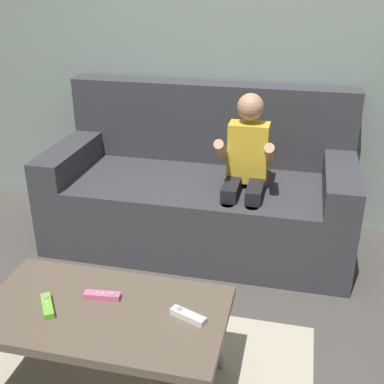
{
  "coord_description": "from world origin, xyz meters",
  "views": [
    {
      "loc": [
        0.43,
        -1.53,
        1.54
      ],
      "look_at": [
        -0.04,
        0.46,
        0.6
      ],
      "focal_mm": 45.67,
      "sensor_mm": 36.0,
      "label": 1
    }
  ],
  "objects_px": {
    "game_remote_white_near_edge": "(188,316)",
    "game_remote_pink_far_corner": "(102,296)",
    "game_remote_lime_center": "(47,306)",
    "couch": "(201,192)",
    "coffee_table": "(104,317)",
    "person_seated_on_couch": "(246,171)"
  },
  "relations": [
    {
      "from": "couch",
      "to": "game_remote_white_near_edge",
      "type": "height_order",
      "value": "couch"
    },
    {
      "from": "person_seated_on_couch",
      "to": "game_remote_white_near_edge",
      "type": "height_order",
      "value": "person_seated_on_couch"
    },
    {
      "from": "person_seated_on_couch",
      "to": "game_remote_white_near_edge",
      "type": "bearing_deg",
      "value": -93.26
    },
    {
      "from": "person_seated_on_couch",
      "to": "game_remote_pink_far_corner",
      "type": "bearing_deg",
      "value": -111.64
    },
    {
      "from": "coffee_table",
      "to": "game_remote_pink_far_corner",
      "type": "height_order",
      "value": "game_remote_pink_far_corner"
    },
    {
      "from": "game_remote_white_near_edge",
      "to": "person_seated_on_couch",
      "type": "bearing_deg",
      "value": 86.74
    },
    {
      "from": "game_remote_lime_center",
      "to": "game_remote_white_near_edge",
      "type": "bearing_deg",
      "value": 6.83
    },
    {
      "from": "game_remote_white_near_edge",
      "to": "game_remote_pink_far_corner",
      "type": "distance_m",
      "value": 0.35
    },
    {
      "from": "couch",
      "to": "person_seated_on_couch",
      "type": "xyz_separation_m",
      "value": [
        0.28,
        -0.18,
        0.24
      ]
    },
    {
      "from": "game_remote_lime_center",
      "to": "person_seated_on_couch",
      "type": "bearing_deg",
      "value": 62.76
    },
    {
      "from": "game_remote_lime_center",
      "to": "game_remote_pink_far_corner",
      "type": "height_order",
      "value": "same"
    },
    {
      "from": "couch",
      "to": "person_seated_on_couch",
      "type": "distance_m",
      "value": 0.41
    },
    {
      "from": "couch",
      "to": "game_remote_lime_center",
      "type": "xyz_separation_m",
      "value": [
        -0.3,
        -1.32,
        0.09
      ]
    },
    {
      "from": "couch",
      "to": "coffee_table",
      "type": "relative_size",
      "value": 1.91
    },
    {
      "from": "person_seated_on_couch",
      "to": "couch",
      "type": "bearing_deg",
      "value": 147.22
    },
    {
      "from": "game_remote_lime_center",
      "to": "coffee_table",
      "type": "bearing_deg",
      "value": 11.92
    },
    {
      "from": "person_seated_on_couch",
      "to": "game_remote_lime_center",
      "type": "height_order",
      "value": "person_seated_on_couch"
    },
    {
      "from": "couch",
      "to": "coffee_table",
      "type": "bearing_deg",
      "value": -94.44
    },
    {
      "from": "couch",
      "to": "game_remote_white_near_edge",
      "type": "relative_size",
      "value": 12.31
    },
    {
      "from": "person_seated_on_couch",
      "to": "game_remote_pink_far_corner",
      "type": "distance_m",
      "value": 1.12
    },
    {
      "from": "game_remote_white_near_edge",
      "to": "game_remote_lime_center",
      "type": "xyz_separation_m",
      "value": [
        -0.53,
        -0.06,
        0.0
      ]
    },
    {
      "from": "couch",
      "to": "person_seated_on_couch",
      "type": "relative_size",
      "value": 1.86
    }
  ]
}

